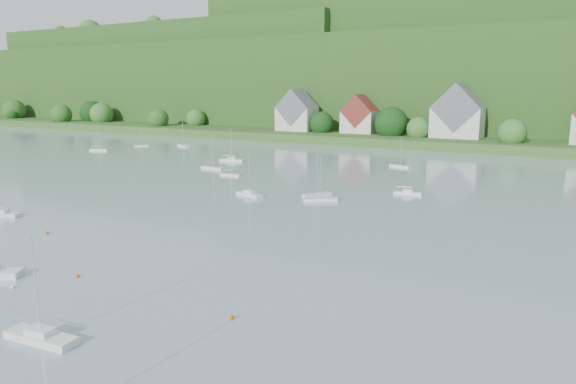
{
  "coord_description": "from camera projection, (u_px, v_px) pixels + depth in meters",
  "views": [
    {
      "loc": [
        41.5,
        7.07,
        19.57
      ],
      "look_at": [
        3.58,
        75.0,
        4.0
      ],
      "focal_mm": 32.79,
      "sensor_mm": 36.0,
      "label": 1
    }
  ],
  "objects": [
    {
      "name": "far_shore_strip",
      "position": [
        449.0,
        138.0,
        188.57
      ],
      "size": [
        600.0,
        60.0,
        3.0
      ],
      "primitive_type": "cube",
      "color": "#2D541F",
      "rests_on": "ground"
    },
    {
      "name": "forested_ridge",
      "position": [
        486.0,
        80.0,
        242.89
      ],
      "size": [
        620.0,
        181.22,
        69.89
      ],
      "color": "#1A3B13",
      "rests_on": "ground"
    },
    {
      "name": "village_building_0",
      "position": [
        297.0,
        114.0,
        202.15
      ],
      "size": [
        14.0,
        10.4,
        16.0
      ],
      "color": "#BDB7AC",
      "rests_on": "far_shore_strip"
    },
    {
      "name": "village_building_1",
      "position": [
        360.0,
        117.0,
        192.07
      ],
      "size": [
        12.0,
        9.36,
        14.0
      ],
      "color": "#BDB7AC",
      "rests_on": "far_shore_strip"
    },
    {
      "name": "village_building_2",
      "position": [
        458.0,
        116.0,
        174.18
      ],
      "size": [
        16.0,
        11.44,
        18.0
      ],
      "color": "#BDB7AC",
      "rests_on": "far_shore_strip"
    },
    {
      "name": "near_sailboat_3",
      "position": [
        41.0,
        336.0,
        41.09
      ],
      "size": [
        6.46,
        2.37,
        8.52
      ],
      "rotation": [
        0.0,
        0.0,
        0.1
      ],
      "color": "silver",
      "rests_on": "ground"
    },
    {
      "name": "near_sailboat_6",
      "position": [
        1.0,
        214.0,
        80.87
      ],
      "size": [
        6.31,
        3.51,
        8.21
      ],
      "rotation": [
        0.0,
        0.0,
        0.32
      ],
      "color": "silver",
      "rests_on": "ground"
    },
    {
      "name": "mooring_buoy_0",
      "position": [
        78.0,
        277.0,
        55.09
      ],
      "size": [
        0.43,
        0.43,
        0.43
      ],
      "primitive_type": "sphere",
      "color": "#DB5802",
      "rests_on": "ground"
    },
    {
      "name": "mooring_buoy_1",
      "position": [
        13.0,
        288.0,
        52.01
      ],
      "size": [
        0.44,
        0.44,
        0.44
      ],
      "primitive_type": "sphere",
      "color": "silver",
      "rests_on": "ground"
    },
    {
      "name": "mooring_buoy_2",
      "position": [
        231.0,
        319.0,
        45.19
      ],
      "size": [
        0.44,
        0.44,
        0.44
      ],
      "primitive_type": "sphere",
      "color": "#DB5802",
      "rests_on": "ground"
    },
    {
      "name": "mooring_buoy_3",
      "position": [
        47.0,
        234.0,
        71.28
      ],
      "size": [
        0.49,
        0.49,
        0.49
      ],
      "primitive_type": "sphere",
      "color": "#DB5802",
      "rests_on": "ground"
    },
    {
      "name": "far_sailboat_cluster",
      "position": [
        401.0,
        176.0,
        115.29
      ],
      "size": [
        203.54,
        61.22,
        8.71
      ],
      "color": "silver",
      "rests_on": "ground"
    }
  ]
}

